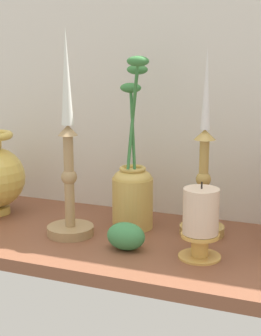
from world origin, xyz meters
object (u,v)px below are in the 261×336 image
(candlestick_tall_left, at_px, (203,184))
(candlestick_tall_center, at_px, (69,172))
(pillar_candle_front, at_px, (201,221))
(brass_vase_jar, at_px, (133,187))

(candlestick_tall_left, bearing_deg, candlestick_tall_center, -157.84)
(candlestick_tall_left, xyz_separation_m, pillar_candle_front, (0.03, -0.12, -0.03))
(candlestick_tall_left, height_order, pillar_candle_front, candlestick_tall_left)
(brass_vase_jar, bearing_deg, candlestick_tall_center, -138.26)
(pillar_candle_front, bearing_deg, candlestick_tall_left, 102.22)
(candlestick_tall_center, distance_m, brass_vase_jar, 0.14)
(candlestick_tall_left, height_order, candlestick_tall_center, candlestick_tall_center)
(brass_vase_jar, xyz_separation_m, pillar_candle_front, (0.17, -0.11, -0.02))
(candlestick_tall_left, height_order, brass_vase_jar, candlestick_tall_left)
(brass_vase_jar, distance_m, pillar_candle_front, 0.20)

